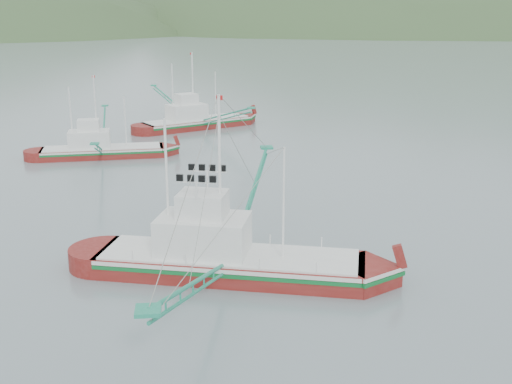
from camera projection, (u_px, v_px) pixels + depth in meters
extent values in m
plane|color=slate|center=(267.00, 273.00, 37.48)|extent=(1200.00, 1200.00, 0.00)
cube|color=maroon|center=(230.00, 272.00, 37.10)|extent=(15.91, 8.11, 2.05)
cube|color=silver|center=(230.00, 258.00, 36.86)|extent=(15.63, 8.10, 0.23)
cube|color=#0E652A|center=(230.00, 262.00, 36.93)|extent=(15.64, 8.12, 0.23)
cube|color=silver|center=(230.00, 254.00, 36.80)|extent=(15.11, 7.70, 0.12)
cube|color=silver|center=(203.00, 235.00, 36.75)|extent=(5.82, 4.54, 2.25)
cube|color=silver|center=(203.00, 205.00, 36.24)|extent=(3.17, 2.89, 1.43)
cylinder|color=white|center=(220.00, 177.00, 35.62)|extent=(0.16, 0.16, 9.22)
cylinder|color=white|center=(167.00, 187.00, 36.30)|extent=(0.14, 0.14, 7.84)
cylinder|color=white|center=(284.00, 204.00, 35.43)|extent=(0.12, 0.12, 6.46)
cube|color=maroon|center=(197.00, 127.00, 82.30)|extent=(14.25, 9.83, 1.88)
cube|color=silver|center=(197.00, 121.00, 82.08)|extent=(14.03, 9.76, 0.21)
cube|color=#0E652A|center=(197.00, 122.00, 82.15)|extent=(14.04, 9.78, 0.21)
cube|color=silver|center=(197.00, 119.00, 82.03)|extent=(13.53, 9.33, 0.11)
cube|color=silver|center=(187.00, 112.00, 81.01)|extent=(5.56, 4.83, 2.07)
cube|color=silver|center=(186.00, 99.00, 80.54)|extent=(3.12, 2.96, 1.32)
cylinder|color=white|center=(193.00, 86.00, 80.62)|extent=(0.15, 0.15, 8.46)
cylinder|color=white|center=(173.00, 93.00, 79.30)|extent=(0.13, 0.13, 7.19)
cylinder|color=white|center=(216.00, 95.00, 82.72)|extent=(0.11, 0.11, 5.92)
cube|color=maroon|center=(103.00, 155.00, 66.43)|extent=(12.60, 4.26, 1.65)
cube|color=silver|center=(102.00, 149.00, 66.23)|extent=(12.36, 4.30, 0.18)
cube|color=#0E652A|center=(103.00, 151.00, 66.29)|extent=(12.36, 4.32, 0.18)
cube|color=silver|center=(102.00, 147.00, 66.19)|extent=(11.97, 4.04, 0.10)
cube|color=silver|center=(89.00, 139.00, 65.73)|extent=(4.32, 2.95, 1.82)
cube|color=silver|center=(88.00, 125.00, 65.32)|extent=(2.28, 1.98, 1.16)
cylinder|color=white|center=(96.00, 112.00, 65.10)|extent=(0.13, 0.13, 7.43)
cylinder|color=white|center=(71.00, 118.00, 64.82)|extent=(0.12, 0.12, 6.31)
cylinder|color=white|center=(125.00, 122.00, 65.92)|extent=(0.10, 0.10, 5.20)
ellipsoid|color=slate|center=(224.00, 25.00, 575.54)|extent=(960.00, 400.00, 240.00)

